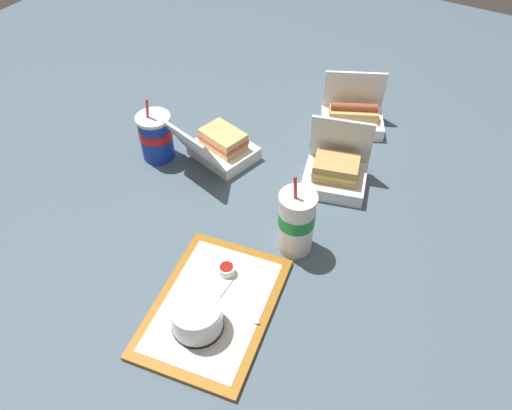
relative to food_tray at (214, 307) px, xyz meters
name	(u,v)px	position (x,y,z in m)	size (l,w,h in m)	color
ground_plane	(250,209)	(-0.31, -0.09, -0.01)	(3.20, 3.20, 0.00)	#4C6070
food_tray	(214,307)	(0.00, 0.00, 0.00)	(0.41, 0.32, 0.01)	#A56619
cake_container	(197,317)	(0.06, 0.00, 0.04)	(0.11, 0.11, 0.07)	black
ketchup_cup	(227,269)	(-0.09, -0.02, 0.02)	(0.04, 0.04, 0.02)	white
napkin_stack	(203,288)	(-0.03, -0.05, 0.01)	(0.10, 0.10, 0.00)	white
plastic_fork	(254,303)	(-0.05, 0.08, 0.01)	(0.11, 0.01, 0.01)	white
clamshell_sandwich_center	(336,172)	(-0.52, 0.06, 0.04)	(0.20, 0.21, 0.19)	white
clamshell_sandwich_back	(220,147)	(-0.45, -0.28, 0.04)	(0.25, 0.23, 0.17)	white
clamshell_hotdog_corner	(352,116)	(-0.80, 0.00, 0.03)	(0.21, 0.23, 0.17)	white
soda_cup_left	(156,136)	(-0.36, -0.45, 0.07)	(0.10, 0.10, 0.20)	#1938B7
soda_cup_corner	(296,222)	(-0.26, 0.07, 0.09)	(0.09, 0.09, 0.24)	white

